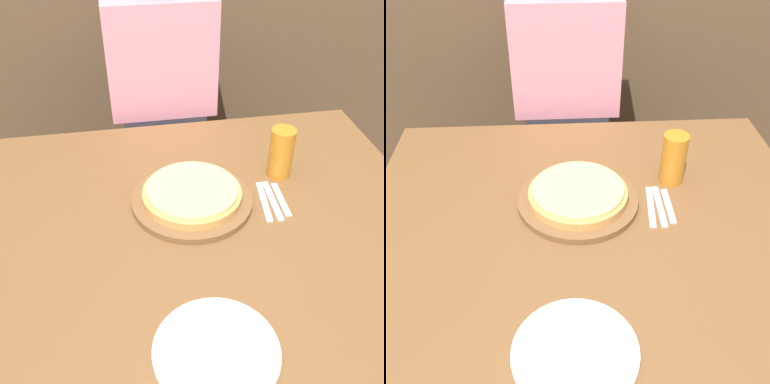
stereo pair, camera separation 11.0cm
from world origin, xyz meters
TOP-DOWN VIEW (x-y plane):
  - ground_plane at (0.00, 0.00)m, footprint 12.00×12.00m
  - dining_table at (0.00, 0.00)m, footprint 1.25×1.09m
  - pizza_on_board at (-0.03, 0.09)m, footprint 0.34×0.34m
  - beer_glass at (0.25, 0.18)m, footprint 0.07×0.07m
  - dinner_plate at (-0.07, -0.39)m, footprint 0.26×0.26m
  - fork at (0.17, 0.06)m, footprint 0.04×0.17m
  - dinner_knife at (0.20, 0.06)m, footprint 0.02×0.17m
  - spoon at (0.22, 0.06)m, footprint 0.02×0.15m
  - diner_person at (-0.04, 0.72)m, footprint 0.39×0.20m

SIDE VIEW (x-z plane):
  - ground_plane at x=0.00m, z-range 0.00..0.00m
  - dining_table at x=0.00m, z-range 0.00..0.71m
  - diner_person at x=-0.04m, z-range -0.01..1.29m
  - fork at x=0.17m, z-range 0.71..0.71m
  - dinner_knife at x=0.20m, z-range 0.71..0.71m
  - spoon at x=0.22m, z-range 0.71..0.71m
  - dinner_plate at x=-0.07m, z-range 0.71..0.73m
  - pizza_on_board at x=-0.03m, z-range 0.71..0.76m
  - beer_glass at x=0.25m, z-range 0.72..0.87m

